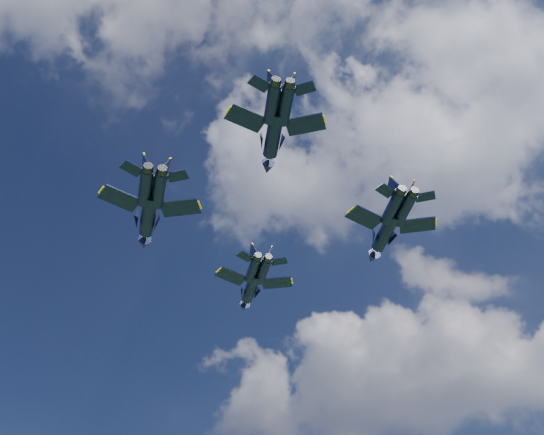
{
  "coord_description": "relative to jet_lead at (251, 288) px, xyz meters",
  "views": [
    {
      "loc": [
        25.76,
        -57.75,
        5.82
      ],
      "look_at": [
        1.34,
        2.48,
        63.76
      ],
      "focal_mm": 45.0,
      "sensor_mm": 36.0,
      "label": 1
    }
  ],
  "objects": [
    {
      "name": "jet_lead",
      "position": [
        0.0,
        0.0,
        0.0
      ],
      "size": [
        11.7,
        14.14,
        3.56
      ],
      "rotation": [
        0.0,
        0.0,
        0.62
      ],
      "color": "black"
    },
    {
      "name": "jet_right",
      "position": [
        21.51,
        -4.36,
        0.37
      ],
      "size": [
        12.39,
        15.51,
        3.86
      ],
      "rotation": [
        0.0,
        0.0,
        0.59
      ],
      "color": "black"
    },
    {
      "name": "jet_left",
      "position": [
        -5.81,
        -19.91,
        -0.32
      ],
      "size": [
        13.15,
        16.1,
        4.04
      ],
      "rotation": [
        0.0,
        0.0,
        0.61
      ],
      "color": "black"
    },
    {
      "name": "jet_slot",
      "position": [
        14.83,
        -27.96,
        -2.07
      ],
      "size": [
        10.55,
        14.13,
        3.44
      ],
      "rotation": [
        0.0,
        0.0,
        0.52
      ],
      "color": "black"
    }
  ]
}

